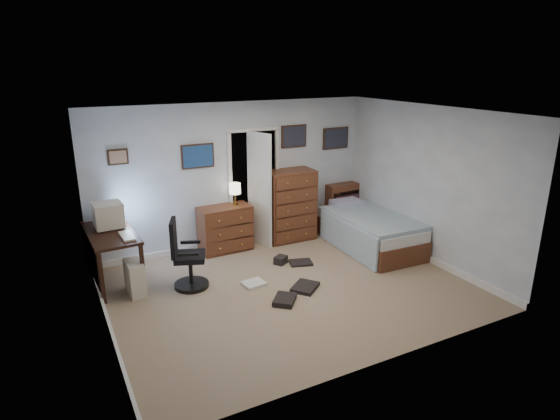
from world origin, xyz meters
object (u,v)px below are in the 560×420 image
object	(u,v)px
low_dresser	(225,229)
bed	(369,230)
office_chair	(186,262)
tall_dresser	(289,205)
computer_desk	(104,244)

from	to	relation	value
low_dresser	bed	bearing A→B (deg)	-26.95
office_chair	tall_dresser	distance (m)	2.48
tall_dresser	bed	bearing A→B (deg)	-42.46
bed	tall_dresser	bearing A→B (deg)	138.24
office_chair	tall_dresser	bearing A→B (deg)	45.62
office_chair	low_dresser	distance (m)	1.46
computer_desk	low_dresser	world-z (taller)	computer_desk
computer_desk	office_chair	size ratio (longest dim) A/B	1.35
tall_dresser	computer_desk	bearing A→B (deg)	-172.52
office_chair	bed	bearing A→B (deg)	21.48
office_chair	low_dresser	world-z (taller)	office_chair
office_chair	computer_desk	bearing A→B (deg)	166.00
computer_desk	low_dresser	xyz separation A→B (m)	(2.00, 0.37, -0.21)
tall_dresser	bed	xyz separation A→B (m)	(1.04, -1.00, -0.33)
computer_desk	tall_dresser	bearing A→B (deg)	3.35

